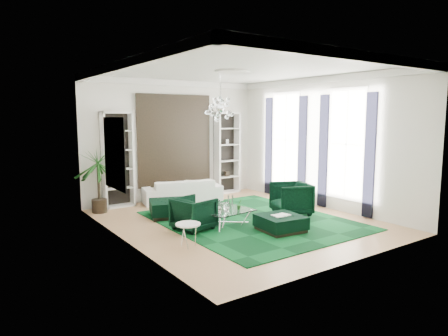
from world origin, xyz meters
TOP-DOWN VIEW (x-y plane):
  - floor at (0.00, 0.00)m, footprint 6.00×7.00m
  - ceiling at (0.00, 0.00)m, footprint 6.00×7.00m
  - wall_back at (0.00, 3.51)m, footprint 6.00×0.02m
  - wall_front at (0.00, -3.51)m, footprint 6.00×0.02m
  - wall_left at (-3.01, 0.00)m, footprint 0.02×7.00m
  - wall_right at (3.01, 0.00)m, footprint 0.02×7.00m
  - crown_molding at (0.00, 0.00)m, footprint 6.00×7.00m
  - ceiling_medallion at (0.00, 0.30)m, footprint 0.90×0.90m
  - tapestry at (0.00, 3.46)m, footprint 2.50×0.06m
  - shelving_left at (-1.95, 3.31)m, footprint 0.90×0.38m
  - shelving_right at (1.95, 3.31)m, footprint 0.90×0.38m
  - painting at (-2.97, 0.60)m, footprint 0.04×1.30m
  - window_near at (2.99, -0.90)m, footprint 0.03×1.10m
  - curtain_near_a at (2.96, -1.68)m, footprint 0.07×0.30m
  - curtain_near_b at (2.96, -0.12)m, footprint 0.07×0.30m
  - window_far at (2.99, 1.50)m, footprint 0.03×1.10m
  - curtain_far_a at (2.96, 0.72)m, footprint 0.07×0.30m
  - curtain_far_b at (2.96, 2.28)m, footprint 0.07×0.30m
  - rug at (0.28, -0.17)m, footprint 4.20×5.00m
  - sofa at (-0.07, 2.87)m, footprint 2.58×1.46m
  - armchair_left at (-1.34, -0.02)m, footprint 1.02×1.00m
  - armchair_right at (1.58, -0.25)m, footprint 1.24×1.22m
  - coffee_table at (-0.53, -0.09)m, footprint 1.29×1.29m
  - ottoman_side at (-1.27, 1.39)m, footprint 1.27×1.27m
  - ottoman_front at (0.24, -1.30)m, footprint 1.04×1.04m
  - book at (0.24, -1.30)m, footprint 0.41×0.28m
  - side_table at (-2.10, -1.08)m, footprint 0.64×0.64m
  - palm at (-2.65, 2.94)m, footprint 1.49×1.49m
  - chandelier at (-0.24, 0.49)m, footprint 0.91×0.91m
  - table_plant at (-0.24, -0.33)m, footprint 0.14×0.11m

SIDE VIEW (x-z plane):
  - floor at x=0.00m, z-range -0.02..0.00m
  - rug at x=0.28m, z-range 0.00..0.02m
  - ottoman_front at x=0.24m, z-range 0.00..0.38m
  - coffee_table at x=-0.53m, z-range 0.00..0.40m
  - ottoman_side at x=-1.27m, z-range 0.00..0.44m
  - side_table at x=-2.10m, z-range 0.00..0.49m
  - sofa at x=-0.07m, z-range 0.00..0.71m
  - armchair_left at x=-1.34m, z-range 0.00..0.78m
  - book at x=0.24m, z-range 0.38..0.41m
  - armchair_right at x=1.58m, z-range 0.00..0.88m
  - table_plant at x=-0.24m, z-range 0.40..0.64m
  - palm at x=-2.65m, z-range 0.00..2.26m
  - shelving_left at x=-1.95m, z-range 0.00..2.80m
  - shelving_right at x=1.95m, z-range 0.00..2.80m
  - curtain_near_a at x=2.96m, z-range 0.02..3.27m
  - curtain_near_b at x=2.96m, z-range 0.02..3.27m
  - curtain_far_a at x=2.96m, z-range 0.02..3.27m
  - curtain_far_b at x=2.96m, z-range 0.02..3.27m
  - painting at x=-2.97m, z-range 1.05..2.65m
  - wall_back at x=0.00m, z-range 0.00..3.80m
  - wall_front at x=0.00m, z-range 0.00..3.80m
  - wall_left at x=-3.01m, z-range 0.00..3.80m
  - wall_right at x=3.01m, z-range 0.00..3.80m
  - tapestry at x=0.00m, z-range 0.50..3.30m
  - window_near at x=2.99m, z-range 0.45..3.35m
  - window_far at x=2.99m, z-range 0.45..3.35m
  - chandelier at x=-0.24m, z-range 2.48..3.22m
  - crown_molding at x=0.00m, z-range 3.61..3.79m
  - ceiling_medallion at x=0.00m, z-range 3.75..3.79m
  - ceiling at x=0.00m, z-range 3.80..3.82m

